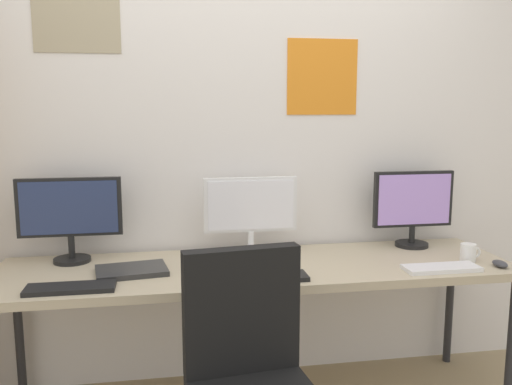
% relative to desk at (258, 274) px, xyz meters
% --- Properties ---
extents(wall_back, '(4.89, 0.11, 2.60)m').
position_rel_desk_xyz_m(wall_back, '(-0.00, 0.42, 0.61)').
color(wall_back, silver).
rests_on(wall_back, ground_plane).
extents(desk, '(2.49, 0.68, 0.74)m').
position_rel_desk_xyz_m(desk, '(0.00, 0.00, 0.00)').
color(desk, tan).
rests_on(desk, ground_plane).
extents(monitor_left, '(0.50, 0.18, 0.42)m').
position_rel_desk_xyz_m(monitor_left, '(-0.90, 0.21, 0.29)').
color(monitor_left, black).
rests_on(monitor_left, desk).
extents(monitor_center, '(0.49, 0.18, 0.40)m').
position_rel_desk_xyz_m(monitor_center, '(0.00, 0.21, 0.28)').
color(monitor_center, silver).
rests_on(monitor_center, desk).
extents(monitor_right, '(0.45, 0.18, 0.42)m').
position_rel_desk_xyz_m(monitor_right, '(0.90, 0.21, 0.28)').
color(monitor_right, black).
rests_on(monitor_right, desk).
extents(keyboard_left, '(0.37, 0.13, 0.02)m').
position_rel_desk_xyz_m(keyboard_left, '(-0.84, -0.23, 0.06)').
color(keyboard_left, black).
rests_on(keyboard_left, desk).
extents(keyboard_center, '(0.37, 0.13, 0.02)m').
position_rel_desk_xyz_m(keyboard_center, '(0.00, -0.23, 0.06)').
color(keyboard_center, black).
rests_on(keyboard_center, desk).
extents(keyboard_right, '(0.36, 0.13, 0.02)m').
position_rel_desk_xyz_m(keyboard_right, '(0.84, -0.23, 0.06)').
color(keyboard_right, silver).
rests_on(keyboard_right, desk).
extents(computer_mouse, '(0.06, 0.10, 0.03)m').
position_rel_desk_xyz_m(computer_mouse, '(1.14, -0.23, 0.06)').
color(computer_mouse, '#38383D').
rests_on(computer_mouse, desk).
extents(laptop_closed, '(0.35, 0.26, 0.02)m').
position_rel_desk_xyz_m(laptop_closed, '(-0.60, -0.03, 0.06)').
color(laptop_closed, '#2D2D2D').
rests_on(laptop_closed, desk).
extents(coffee_mug, '(0.11, 0.08, 0.09)m').
position_rel_desk_xyz_m(coffee_mug, '(1.04, -0.12, 0.09)').
color(coffee_mug, white).
rests_on(coffee_mug, desk).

